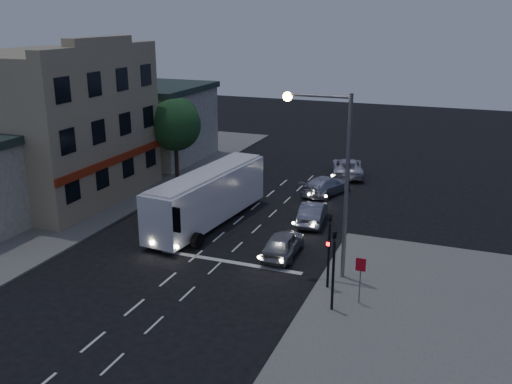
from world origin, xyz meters
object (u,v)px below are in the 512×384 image
at_px(car_sedan_a, 313,213).
at_px(streetlight, 334,165).
at_px(traffic_signal_main, 329,242).
at_px(traffic_signal_side, 334,261).
at_px(car_suv, 283,244).
at_px(street_tree, 175,123).
at_px(regulatory_sign, 360,273).
at_px(tour_bus, 208,196).
at_px(car_sedan_c, 348,167).
at_px(car_sedan_b, 326,185).

bearing_deg(car_sedan_a, streetlight, 104.91).
height_order(traffic_signal_main, traffic_signal_side, same).
bearing_deg(car_suv, street_tree, -43.58).
bearing_deg(traffic_signal_side, traffic_signal_main, 109.49).
xyz_separation_m(regulatory_sign, streetlight, (-1.96, 2.44, 4.14)).
xyz_separation_m(tour_bus, car_sedan_a, (6.03, 2.43, -1.14)).
height_order(car_sedan_c, traffic_signal_side, traffic_signal_side).
distance_m(traffic_signal_side, streetlight, 4.84).
xyz_separation_m(car_suv, car_sedan_b, (-0.57, 11.51, -0.02)).
bearing_deg(car_sedan_b, tour_bus, 77.08).
relative_size(car_sedan_b, car_sedan_c, 0.90).
relative_size(tour_bus, traffic_signal_side, 2.70).
height_order(car_suv, street_tree, street_tree).
relative_size(car_suv, streetlight, 0.45).
distance_m(traffic_signal_main, regulatory_sign, 2.14).
xyz_separation_m(streetlight, street_tree, (-15.55, 12.82, -1.23)).
distance_m(car_sedan_b, traffic_signal_main, 15.13).
relative_size(car_suv, street_tree, 0.65).
bearing_deg(traffic_signal_side, car_sedan_b, 105.26).
relative_size(traffic_signal_main, street_tree, 0.66).
bearing_deg(street_tree, car_sedan_b, 1.37).
bearing_deg(streetlight, tour_bus, 152.45).
distance_m(car_sedan_c, street_tree, 14.15).
xyz_separation_m(car_sedan_b, street_tree, (-12.00, -0.29, 3.83)).
bearing_deg(streetlight, car_sedan_a, 111.95).
relative_size(tour_bus, car_sedan_c, 2.18).
xyz_separation_m(car_sedan_b, traffic_signal_side, (4.50, -16.51, 1.75)).
height_order(car_suv, car_sedan_a, car_suv).
bearing_deg(car_sedan_c, traffic_signal_side, 86.35).
relative_size(car_sedan_a, car_sedan_b, 0.88).
distance_m(tour_bus, car_sedan_c, 15.06).
bearing_deg(traffic_signal_side, streetlight, 105.70).
height_order(traffic_signal_side, streetlight, streetlight).
xyz_separation_m(car_sedan_c, regulatory_sign, (5.13, -20.96, 0.89)).
xyz_separation_m(tour_bus, regulatory_sign, (10.83, -7.06, -0.21)).
relative_size(car_suv, traffic_signal_side, 0.99).
bearing_deg(streetlight, traffic_signal_side, -74.30).
relative_size(tour_bus, car_sedan_b, 2.41).
bearing_deg(tour_bus, car_sedan_c, 73.18).
bearing_deg(car_suv, car_sedan_a, -93.29).
bearing_deg(street_tree, car_sedan_c, 24.74).
xyz_separation_m(car_suv, streetlight, (2.98, -1.60, 5.04)).
bearing_deg(traffic_signal_main, tour_bus, 146.46).
relative_size(car_suv, regulatory_sign, 1.84).
xyz_separation_m(traffic_signal_main, regulatory_sign, (1.70, -1.01, -0.82)).
bearing_deg(regulatory_sign, car_sedan_b, 109.49).
xyz_separation_m(car_sedan_b, regulatory_sign, (5.50, -15.55, 0.93)).
xyz_separation_m(traffic_signal_main, street_tree, (-15.81, 14.25, 2.08)).
bearing_deg(car_sedan_a, car_sedan_b, -90.39).
bearing_deg(traffic_signal_side, car_sedan_c, 100.66).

